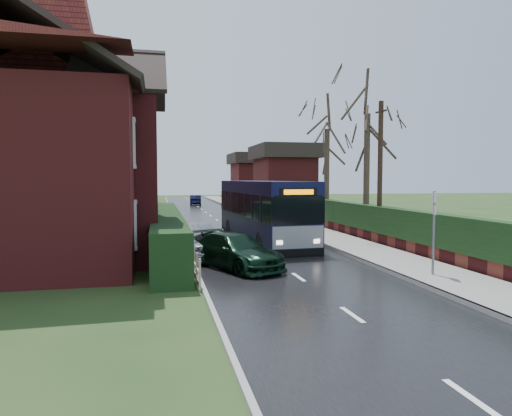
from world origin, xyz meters
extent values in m
plane|color=#3A4F21|center=(0.00, 0.00, 0.00)|extent=(140.00, 140.00, 0.00)
cube|color=black|center=(0.00, 10.00, 0.01)|extent=(6.00, 100.00, 0.02)
cube|color=slate|center=(4.25, 10.00, 0.07)|extent=(2.50, 100.00, 0.14)
cube|color=gray|center=(3.05, 10.00, 0.07)|extent=(0.12, 100.00, 0.14)
cube|color=gray|center=(-3.05, 10.00, 0.05)|extent=(0.12, 100.00, 0.10)
cube|color=black|center=(-3.90, 5.00, 0.80)|extent=(1.20, 16.00, 1.60)
cube|color=maroon|center=(5.80, 10.00, 0.30)|extent=(0.30, 50.00, 0.60)
cube|color=black|center=(5.80, 10.00, 1.20)|extent=(0.60, 50.00, 1.20)
cube|color=maroon|center=(-9.00, 5.00, 3.00)|extent=(8.00, 14.00, 6.00)
cube|color=maroon|center=(-5.50, 2.00, 3.00)|extent=(2.50, 4.00, 6.00)
cube|color=brown|center=(-8.00, 9.00, 9.20)|extent=(0.90, 1.40, 2.20)
cube|color=silver|center=(-4.95, 0.00, 1.60)|extent=(0.08, 1.20, 1.60)
cube|color=black|center=(-4.92, 0.00, 1.60)|extent=(0.03, 0.95, 1.35)
cube|color=silver|center=(-4.95, 0.00, 4.20)|extent=(0.08, 1.20, 1.60)
cube|color=black|center=(-4.92, 0.00, 4.20)|extent=(0.03, 0.95, 1.35)
cube|color=silver|center=(-4.95, 4.00, 1.60)|extent=(0.08, 1.20, 1.60)
cube|color=black|center=(-4.92, 4.00, 1.60)|extent=(0.03, 0.95, 1.35)
cube|color=silver|center=(-4.95, 4.00, 4.20)|extent=(0.08, 1.20, 1.60)
cube|color=black|center=(-4.92, 4.00, 4.20)|extent=(0.03, 0.95, 1.35)
cube|color=silver|center=(-4.95, 8.00, 1.60)|extent=(0.08, 1.20, 1.60)
cube|color=black|center=(-4.92, 8.00, 1.60)|extent=(0.03, 0.95, 1.35)
cube|color=silver|center=(-4.95, 8.00, 4.20)|extent=(0.08, 1.20, 1.60)
cube|color=black|center=(-4.92, 8.00, 4.20)|extent=(0.03, 0.95, 1.35)
cube|color=silver|center=(-4.95, 10.50, 1.60)|extent=(0.08, 1.20, 1.60)
cube|color=black|center=(-4.92, 10.50, 1.60)|extent=(0.03, 0.95, 1.35)
cube|color=silver|center=(-4.95, 10.50, 4.20)|extent=(0.08, 1.20, 1.60)
cube|color=black|center=(-4.92, 10.50, 4.20)|extent=(0.03, 0.95, 1.35)
cube|color=black|center=(0.80, 6.35, 0.81)|extent=(2.78, 9.83, 1.01)
cube|color=black|center=(0.80, 6.35, 1.85)|extent=(2.80, 9.84, 1.06)
cube|color=black|center=(0.80, 6.35, 2.67)|extent=(2.78, 9.83, 0.58)
cube|color=black|center=(0.80, 6.35, 0.15)|extent=(2.78, 9.83, 0.31)
cube|color=gray|center=(1.09, 1.54, 0.80)|extent=(2.12, 0.25, 0.88)
cube|color=black|center=(1.09, 1.51, 1.86)|extent=(1.99, 0.20, 1.15)
cube|color=black|center=(1.09, 1.51, 2.56)|extent=(1.55, 0.17, 0.31)
cube|color=#FF8C00|center=(1.09, 1.47, 2.56)|extent=(1.22, 0.11, 0.19)
cube|color=black|center=(1.09, 1.53, 0.19)|extent=(2.17, 0.27, 0.27)
cube|color=#FFF2CC|center=(0.32, 1.44, 0.62)|extent=(0.25, 0.06, 0.16)
cube|color=#FFF2CC|center=(1.86, 1.53, 0.62)|extent=(0.25, 0.06, 0.16)
cylinder|color=black|center=(-0.01, 3.18, 0.42)|extent=(0.30, 0.86, 0.85)
cylinder|color=black|center=(1.98, 3.30, 0.42)|extent=(0.30, 0.86, 0.85)
cylinder|color=black|center=(-0.38, 9.39, 0.42)|extent=(0.30, 0.86, 0.85)
cylinder|color=black|center=(1.61, 9.51, 0.42)|extent=(0.30, 0.86, 0.85)
imported|color=#B1AFB4|center=(-2.80, 2.40, 0.72)|extent=(2.61, 4.51, 1.44)
imported|color=black|center=(-1.66, -0.10, 0.60)|extent=(3.32, 4.46, 1.20)
imported|color=black|center=(0.04, 37.71, 0.59)|extent=(1.52, 3.64, 1.17)
cylinder|color=slate|center=(4.00, -3.00, 1.35)|extent=(0.08, 0.08, 2.71)
cube|color=silver|center=(4.00, -3.00, 2.51)|extent=(0.21, 0.40, 0.31)
cube|color=silver|center=(4.00, -3.00, 2.13)|extent=(0.19, 0.36, 0.27)
cylinder|color=black|center=(5.80, 4.00, 3.31)|extent=(0.23, 0.23, 6.62)
cube|color=black|center=(5.80, 4.00, 6.15)|extent=(0.15, 0.85, 0.08)
cylinder|color=#392C22|center=(6.00, 5.80, 3.15)|extent=(0.30, 0.30, 6.31)
cylinder|color=#3B2D23|center=(6.00, 11.31, 3.06)|extent=(0.33, 0.33, 6.12)
cylinder|color=#362820|center=(-11.09, 10.00, 3.38)|extent=(0.31, 0.31, 6.77)
camera|label=1|loc=(-4.25, -15.40, 3.09)|focal=32.00mm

